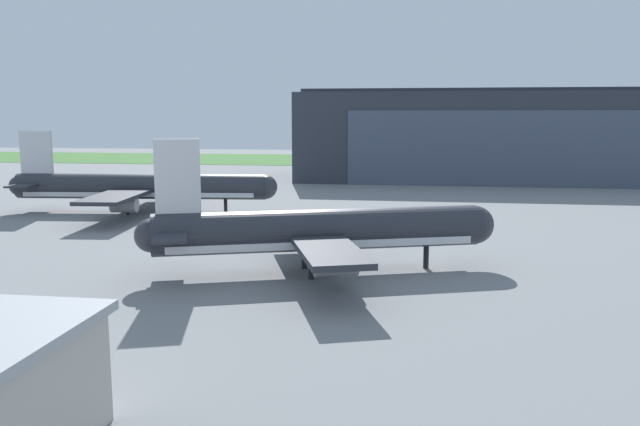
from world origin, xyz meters
The scene contains 5 objects.
ground_plane centered at (0.00, 0.00, 0.00)m, with size 440.00×440.00×0.00m, color slate.
grass_field_strip centered at (0.00, 156.95, 0.04)m, with size 440.00×56.00×0.08m, color #3D6F31.
maintenance_hangar centered at (23.81, 93.38, 10.60)m, with size 107.67×31.72×22.13m.
airliner_far_right centered at (-45.94, 30.85, 4.12)m, with size 43.75×34.99×13.22m.
airliner_near_right centered at (-11.40, -4.23, 4.22)m, with size 34.47×28.28×13.47m.
Camera 1 is at (-2.78, -65.22, 15.65)m, focal length 35.40 mm.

